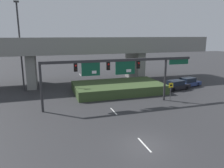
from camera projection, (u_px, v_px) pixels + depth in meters
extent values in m
plane|color=#2D2D30|center=(144.00, 144.00, 17.32)|extent=(160.00, 160.00, 0.00)
cube|color=silver|center=(144.00, 145.00, 17.26)|extent=(0.14, 2.40, 0.01)
cube|color=silver|center=(114.00, 111.00, 24.77)|extent=(0.14, 2.40, 0.01)
cube|color=silver|center=(97.00, 93.00, 32.28)|extent=(0.14, 2.40, 0.01)
cube|color=silver|center=(87.00, 82.00, 39.79)|extent=(0.14, 2.40, 0.01)
cube|color=silver|center=(80.00, 75.00, 47.30)|extent=(0.14, 2.40, 0.01)
cylinder|color=#2D2D30|center=(41.00, 87.00, 23.96)|extent=(0.28, 0.28, 5.68)
cylinder|color=#2D2D30|center=(165.00, 79.00, 28.37)|extent=(0.28, 0.28, 5.68)
cube|color=#2D2D30|center=(122.00, 60.00, 26.06)|extent=(18.77, 0.32, 0.32)
cube|color=black|center=(76.00, 67.00, 24.61)|extent=(0.40, 0.28, 0.95)
sphere|color=red|center=(76.00, 66.00, 24.40)|extent=(0.22, 0.22, 0.22)
sphere|color=black|center=(76.00, 70.00, 24.50)|extent=(0.22, 0.22, 0.22)
cube|color=black|center=(108.00, 66.00, 25.71)|extent=(0.40, 0.28, 0.95)
sphere|color=red|center=(109.00, 64.00, 25.50)|extent=(0.22, 0.22, 0.22)
sphere|color=black|center=(109.00, 68.00, 25.60)|extent=(0.22, 0.22, 0.22)
cube|color=black|center=(138.00, 65.00, 26.81)|extent=(0.40, 0.28, 0.95)
sphere|color=red|center=(139.00, 63.00, 26.60)|extent=(0.22, 0.22, 0.22)
sphere|color=black|center=(139.00, 67.00, 26.70)|extent=(0.22, 0.22, 0.22)
cube|color=#0F4C33|center=(91.00, 69.00, 25.08)|extent=(2.15, 0.08, 1.52)
cube|color=white|center=(94.00, 72.00, 25.21)|extent=(0.54, 0.03, 0.33)
cube|color=#0F4C33|center=(125.00, 68.00, 26.29)|extent=(2.48, 0.08, 1.56)
cube|color=white|center=(129.00, 71.00, 26.45)|extent=(0.62, 0.03, 0.34)
cube|color=#0F4C33|center=(179.00, 62.00, 28.36)|extent=(2.81, 0.07, 0.64)
cylinder|color=#4C4C4C|center=(170.00, 92.00, 28.27)|extent=(0.08, 0.08, 2.49)
cube|color=yellow|center=(171.00, 85.00, 28.03)|extent=(0.60, 0.03, 0.60)
cube|color=black|center=(171.00, 85.00, 28.02)|extent=(0.33, 0.01, 0.21)
cylinder|color=#2D2D30|center=(21.00, 48.00, 32.47)|extent=(0.24, 0.24, 12.96)
cube|color=#333333|center=(16.00, 2.00, 31.00)|extent=(0.70, 0.36, 0.24)
cube|color=gray|center=(86.00, 47.00, 38.45)|extent=(43.89, 8.29, 1.79)
cube|color=gray|center=(90.00, 40.00, 34.48)|extent=(43.89, 0.40, 0.90)
cube|color=gray|center=(32.00, 70.00, 36.58)|extent=(1.40, 6.63, 5.39)
cube|color=gray|center=(135.00, 65.00, 41.93)|extent=(1.40, 6.63, 5.39)
cube|color=#384C28|center=(118.00, 87.00, 33.06)|extent=(13.15, 7.57, 1.32)
cube|color=black|center=(176.00, 87.00, 34.50)|extent=(4.80, 2.70, 0.60)
cube|color=black|center=(176.00, 83.00, 34.26)|extent=(2.64, 2.07, 0.70)
cylinder|color=black|center=(179.00, 85.00, 35.87)|extent=(0.67, 0.35, 0.64)
cylinder|color=black|center=(186.00, 87.00, 34.51)|extent=(0.67, 0.35, 0.64)
cylinder|color=black|center=(166.00, 87.00, 34.54)|extent=(0.67, 0.35, 0.64)
cylinder|color=black|center=(173.00, 90.00, 33.19)|extent=(0.67, 0.35, 0.64)
cube|color=navy|center=(188.00, 84.00, 36.60)|extent=(4.66, 2.68, 0.62)
cube|color=black|center=(188.00, 80.00, 36.37)|extent=(2.57, 2.05, 0.72)
cylinder|color=black|center=(190.00, 83.00, 37.94)|extent=(0.67, 0.35, 0.64)
cylinder|color=black|center=(198.00, 84.00, 36.63)|extent=(0.67, 0.35, 0.64)
cylinder|color=black|center=(179.00, 84.00, 36.63)|extent=(0.67, 0.35, 0.64)
cylinder|color=black|center=(186.00, 86.00, 35.32)|extent=(0.67, 0.35, 0.64)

